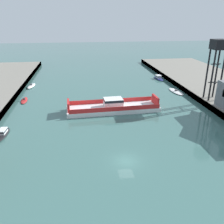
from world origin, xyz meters
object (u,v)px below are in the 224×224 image
Objects in this scene: moored_boat_mid_left at (31,86)px; moored_boat_mid_right at (2,133)px; moored_boat_near_left at (159,78)px; moored_boat_far_right at (176,91)px; crane_tower at (218,53)px; chain_ferry at (113,107)px; moored_boat_near_right at (24,100)px.

moored_boat_mid_left is 1.00× the size of moored_boat_mid_right.
moored_boat_near_left is 0.92× the size of moored_boat_far_right.
chain_ferry is at bearing -177.25° from crane_tower.
moored_boat_mid_right is 52.29m from moored_boat_far_right.
crane_tower is (51.35, -9.66, 13.72)m from moored_boat_near_right.
moored_boat_mid_right is (-46.46, -41.18, -0.05)m from moored_boat_near_left.
chain_ferry is 35.89m from moored_boat_mid_left.
moored_boat_mid_left is (-0.55, 15.01, 0.10)m from moored_boat_near_right.
crane_tower is (27.14, 1.30, 12.90)m from chain_ferry.
crane_tower is at bearing 12.91° from moored_boat_mid_right.
moored_boat_far_right is (46.52, 2.37, -0.01)m from moored_boat_near_right.
moored_boat_mid_right is (-24.24, -10.47, -0.55)m from chain_ferry.
chain_ferry is 3.48× the size of moored_boat_mid_left.
moored_boat_near_right is 46.58m from moored_boat_far_right.
crane_tower is (4.83, -12.03, 13.73)m from moored_boat_far_right.
chain_ferry is at bearing -24.36° from moored_boat_near_right.
moored_boat_far_right is 0.54× the size of crane_tower.
moored_boat_mid_right is at bearing -167.09° from crane_tower.
moored_boat_near_left is 1.14× the size of moored_boat_mid_right.
chain_ferry reaches higher than moored_boat_mid_right.
chain_ferry is 30.08m from crane_tower.
moored_boat_near_right is at bearing -87.90° from moored_boat_mid_left.
moored_boat_far_right is (0.09, -17.38, -0.32)m from moored_boat_near_left.
moored_boat_near_left is at bearing 99.49° from crane_tower.
moored_boat_near_left is at bearing 23.04° from moored_boat_near_right.
moored_boat_near_right is at bearing 155.64° from chain_ferry.
moored_boat_near_right is at bearing -156.96° from moored_boat_near_left.
moored_boat_near_left reaches higher than moored_boat_near_right.
moored_boat_near_left reaches higher than moored_boat_mid_right.
chain_ferry is 1.51× the size of crane_tower.
moored_boat_far_right is at bearing -89.71° from moored_boat_near_left.
crane_tower is at bearing -80.51° from moored_boat_near_left.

